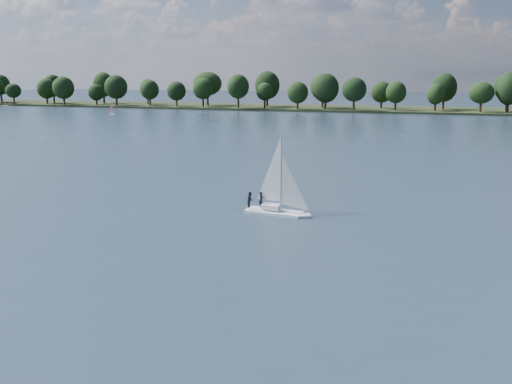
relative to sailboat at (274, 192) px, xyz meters
The scene contains 6 objects.
ground 67.23m from the sailboat, 91.29° to the left, with size 700.00×700.00×0.00m, color #233342.
far_shore 179.20m from the sailboat, 90.48° to the left, with size 660.00×40.00×1.50m, color black.
sailboat is the anchor object (origin of this frame).
dinghy_pink 158.52m from the sailboat, 127.86° to the left, with size 2.90×1.14×4.64m.
pontoon 232.71m from the sailboat, 137.65° to the left, with size 4.00×2.00×0.50m, color slate.
treeline 176.16m from the sailboat, 92.72° to the left, with size 562.63×74.15×17.47m.
Camera 1 is at (17.41, -21.78, 14.09)m, focal length 40.00 mm.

